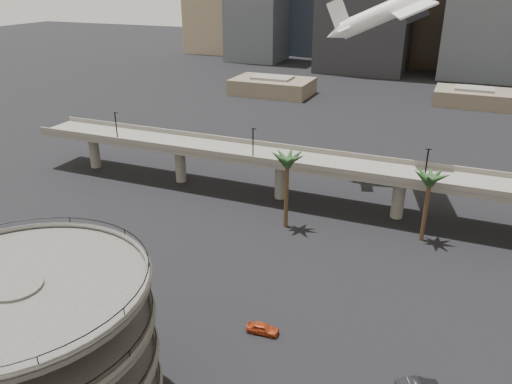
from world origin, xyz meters
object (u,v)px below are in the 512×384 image
at_px(parking_ramp, 29,347).
at_px(airborne_jet, 411,2).
at_px(overpass, 338,170).
at_px(car_a, 263,328).

height_order(parking_ramp, airborne_jet, airborne_jet).
distance_m(overpass, car_a, 38.87).
relative_size(parking_ramp, car_a, 5.66).
relative_size(parking_ramp, airborne_jet, 0.71).
relative_size(overpass, car_a, 33.12).
bearing_deg(airborne_jet, parking_ramp, -119.09).
height_order(parking_ramp, car_a, parking_ramp).
distance_m(overpass, airborne_jet, 33.82).
xyz_separation_m(parking_ramp, overpass, (13.00, 59.00, -2.50)).
height_order(overpass, car_a, overpass).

